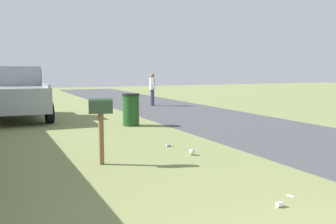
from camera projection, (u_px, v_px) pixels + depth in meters
The scene contains 9 objects.
road_asphalt at pixel (329, 145), 10.24m from camera, with size 60.00×5.01×0.01m, color #47474C.
mailbox at pixel (101, 111), 8.09m from camera, with size 0.31×0.53×1.40m.
pickup_truck at pixel (18, 91), 15.49m from camera, with size 5.04×2.21×2.09m.
trash_bin at pixel (131, 110), 13.69m from camera, with size 0.61×0.61×1.13m.
pedestrian at pixel (152, 87), 20.88m from camera, with size 0.49×0.30×1.74m.
litter_cup_midfield_a at pixel (280, 204), 5.68m from camera, with size 0.08×0.08×0.10m, color white.
litter_can_far_scatter at pixel (168, 145), 10.06m from camera, with size 0.07×0.07×0.12m, color silver.
litter_bag_midfield_b at pixel (192, 152), 9.08m from camera, with size 0.14×0.14×0.14m, color silver.
litter_wrapper_near_hydrant at pixel (290, 196), 6.17m from camera, with size 0.12×0.08×0.01m, color silver.
Camera 1 is at (-1.46, 2.91, 2.02)m, focal length 41.63 mm.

